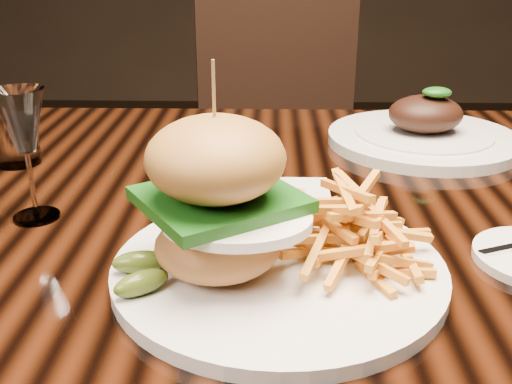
{
  "coord_description": "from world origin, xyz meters",
  "views": [
    {
      "loc": [
        -0.05,
        -0.73,
        1.06
      ],
      "look_at": [
        -0.06,
        -0.13,
        0.81
      ],
      "focal_mm": 42.0,
      "sensor_mm": 36.0,
      "label": 1
    }
  ],
  "objects_px": {
    "chair_far": "(282,142)",
    "dining_table": "(304,248)",
    "far_dish": "(423,133)",
    "burger_plate": "(272,224)",
    "wine_glass": "(23,126)"
  },
  "relations": [
    {
      "from": "dining_table",
      "to": "wine_glass",
      "type": "distance_m",
      "value": 0.39
    },
    {
      "from": "wine_glass",
      "to": "dining_table",
      "type": "bearing_deg",
      "value": 12.67
    },
    {
      "from": "burger_plate",
      "to": "chair_far",
      "type": "relative_size",
      "value": 0.35
    },
    {
      "from": "dining_table",
      "to": "chair_far",
      "type": "xyz_separation_m",
      "value": [
        -0.02,
        0.89,
        -0.13
      ]
    },
    {
      "from": "dining_table",
      "to": "burger_plate",
      "type": "relative_size",
      "value": 4.78
    },
    {
      "from": "dining_table",
      "to": "burger_plate",
      "type": "xyz_separation_m",
      "value": [
        -0.04,
        -0.21,
        0.13
      ]
    },
    {
      "from": "far_dish",
      "to": "chair_far",
      "type": "distance_m",
      "value": 0.73
    },
    {
      "from": "far_dish",
      "to": "wine_glass",
      "type": "bearing_deg",
      "value": -150.64
    },
    {
      "from": "dining_table",
      "to": "far_dish",
      "type": "bearing_deg",
      "value": 47.89
    },
    {
      "from": "chair_far",
      "to": "dining_table",
      "type": "bearing_deg",
      "value": -97.63
    },
    {
      "from": "dining_table",
      "to": "chair_far",
      "type": "bearing_deg",
      "value": 90.98
    },
    {
      "from": "chair_far",
      "to": "wine_glass",
      "type": "bearing_deg",
      "value": -116.83
    },
    {
      "from": "wine_glass",
      "to": "far_dish",
      "type": "relative_size",
      "value": 0.51
    },
    {
      "from": "dining_table",
      "to": "burger_plate",
      "type": "bearing_deg",
      "value": -102.15
    },
    {
      "from": "burger_plate",
      "to": "wine_glass",
      "type": "distance_m",
      "value": 0.32
    }
  ]
}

